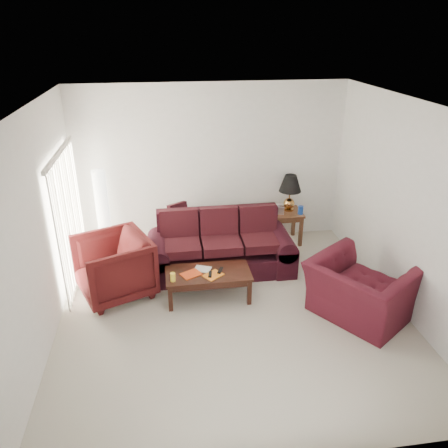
% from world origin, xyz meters
% --- Properties ---
extents(floor, '(5.00, 5.00, 0.00)m').
position_xyz_m(floor, '(0.00, 0.00, 0.00)').
color(floor, beige).
rests_on(floor, ground).
extents(blinds, '(0.10, 2.00, 2.16)m').
position_xyz_m(blinds, '(-2.42, 1.30, 1.08)').
color(blinds, silver).
rests_on(blinds, ground).
extents(sofa, '(2.52, 1.21, 1.01)m').
position_xyz_m(sofa, '(-0.00, 1.22, 0.50)').
color(sofa, black).
rests_on(sofa, ground).
extents(throw_pillow, '(0.41, 0.34, 0.39)m').
position_xyz_m(throw_pillow, '(-0.66, 2.13, 0.74)').
color(throw_pillow, black).
rests_on(throw_pillow, sofa).
extents(end_table, '(0.62, 0.62, 0.63)m').
position_xyz_m(end_table, '(1.40, 2.15, 0.32)').
color(end_table, '#57351E').
rests_on(end_table, ground).
extents(table_lamp, '(0.45, 0.45, 0.70)m').
position_xyz_m(table_lamp, '(1.46, 2.21, 0.99)').
color(table_lamp, '#B07837').
rests_on(table_lamp, end_table).
extents(clock, '(0.15, 0.10, 0.14)m').
position_xyz_m(clock, '(1.24, 2.04, 0.71)').
color(clock, '#B5B5B9').
rests_on(clock, end_table).
extents(blue_canister, '(0.11, 0.11, 0.16)m').
position_xyz_m(blue_canister, '(1.62, 1.99, 0.71)').
color(blue_canister, '#18419C').
rests_on(blue_canister, end_table).
extents(picture_frame, '(0.21, 0.22, 0.06)m').
position_xyz_m(picture_frame, '(1.26, 2.29, 0.72)').
color(picture_frame, silver).
rests_on(picture_frame, end_table).
extents(floor_lamp, '(0.34, 0.34, 1.65)m').
position_xyz_m(floor_lamp, '(-2.00, 2.09, 0.82)').
color(floor_lamp, silver).
rests_on(floor_lamp, ground).
extents(armchair_left, '(1.39, 1.38, 0.98)m').
position_xyz_m(armchair_left, '(-1.74, 0.74, 0.49)').
color(armchair_left, '#3F0E0F').
rests_on(armchair_left, ground).
extents(armchair_right, '(1.70, 1.74, 0.86)m').
position_xyz_m(armchair_right, '(1.79, -0.35, 0.43)').
color(armchair_right, '#410F19').
rests_on(armchair_right, ground).
extents(coffee_table, '(1.44, 1.10, 0.45)m').
position_xyz_m(coffee_table, '(-0.31, 0.43, 0.23)').
color(coffee_table, black).
rests_on(coffee_table, ground).
extents(magazine_red, '(0.36, 0.33, 0.02)m').
position_xyz_m(magazine_red, '(-0.57, 0.39, 0.46)').
color(magazine_red, '#D94215').
rests_on(magazine_red, coffee_table).
extents(magazine_white, '(0.30, 0.27, 0.01)m').
position_xyz_m(magazine_white, '(-0.38, 0.52, 0.46)').
color(magazine_white, white).
rests_on(magazine_white, coffee_table).
extents(magazine_orange, '(0.35, 0.34, 0.02)m').
position_xyz_m(magazine_orange, '(-0.24, 0.32, 0.46)').
color(magazine_orange, orange).
rests_on(magazine_orange, coffee_table).
extents(remote_a, '(0.08, 0.17, 0.02)m').
position_xyz_m(remote_a, '(-0.29, 0.32, 0.48)').
color(remote_a, black).
rests_on(remote_a, coffee_table).
extents(remote_b, '(0.11, 0.18, 0.02)m').
position_xyz_m(remote_b, '(-0.12, 0.41, 0.48)').
color(remote_b, black).
rests_on(remote_b, coffee_table).
extents(yellow_glass, '(0.10, 0.10, 0.13)m').
position_xyz_m(yellow_glass, '(-0.85, 0.25, 0.52)').
color(yellow_glass, yellow).
rests_on(yellow_glass, coffee_table).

